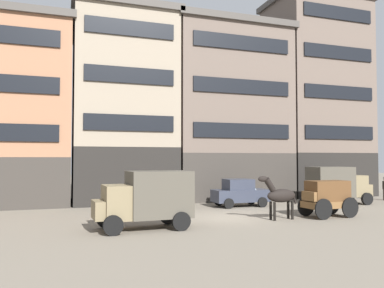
# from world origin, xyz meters

# --- Properties ---
(ground_plane) EXTENTS (120.00, 120.00, 0.00)m
(ground_plane) POSITION_xyz_m (0.00, 0.00, 0.00)
(ground_plane) COLOR slate
(building_far_left) EXTENTS (9.73, 6.54, 12.95)m
(building_far_left) POSITION_xyz_m (-12.52, 9.87, 6.51)
(building_far_left) COLOR #38332D
(building_far_left) RESTS_ON ground_plane
(building_center_left) EXTENTS (7.79, 6.54, 14.29)m
(building_center_left) POSITION_xyz_m (-4.11, 9.87, 7.19)
(building_center_left) COLOR black
(building_center_left) RESTS_ON ground_plane
(building_center_right) EXTENTS (9.85, 6.54, 14.13)m
(building_center_right) POSITION_xyz_m (4.36, 9.87, 7.11)
(building_center_right) COLOR #38332D
(building_center_right) RESTS_ON ground_plane
(building_far_right) EXTENTS (8.45, 6.54, 17.48)m
(building_far_right) POSITION_xyz_m (13.16, 9.87, 8.78)
(building_far_right) COLOR black
(building_far_right) RESTS_ON ground_plane
(cargo_wagon) EXTENTS (2.99, 1.68, 1.98)m
(cargo_wagon) POSITION_xyz_m (5.36, -1.52, 1.15)
(cargo_wagon) COLOR brown
(cargo_wagon) RESTS_ON ground_plane
(draft_horse) EXTENTS (2.35, 0.70, 2.30)m
(draft_horse) POSITION_xyz_m (2.41, -1.53, 1.27)
(draft_horse) COLOR black
(draft_horse) RESTS_ON ground_plane
(delivery_truck_near) EXTENTS (4.44, 2.33, 2.62)m
(delivery_truck_near) POSITION_xyz_m (9.95, 3.25, 1.42)
(delivery_truck_near) COLOR #7A6B4C
(delivery_truck_near) RESTS_ON ground_plane
(delivery_truck_far) EXTENTS (4.43, 2.33, 2.62)m
(delivery_truck_far) POSITION_xyz_m (-4.77, -1.97, 1.42)
(delivery_truck_far) COLOR #7A6B4C
(delivery_truck_far) RESTS_ON ground_plane
(sedan_dark) EXTENTS (3.71, 1.88, 1.83)m
(sedan_dark) POSITION_xyz_m (2.85, 4.22, 0.91)
(sedan_dark) COLOR #333847
(sedan_dark) RESTS_ON ground_plane
(fire_hydrant_curbside) EXTENTS (0.24, 0.24, 0.83)m
(fire_hydrant_curbside) POSITION_xyz_m (14.63, 5.37, 0.43)
(fire_hydrant_curbside) COLOR maroon
(fire_hydrant_curbside) RESTS_ON ground_plane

